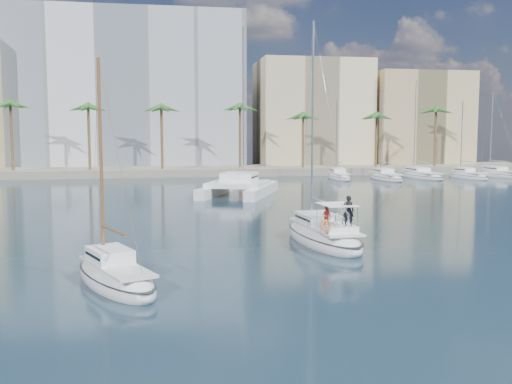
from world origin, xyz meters
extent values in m
plane|color=black|center=(0.00, 0.00, 0.00)|extent=(160.00, 160.00, 0.00)
cube|color=gray|center=(0.00, 61.00, 0.60)|extent=(120.00, 14.00, 1.20)
cube|color=silver|center=(-12.00, 73.00, 14.00)|extent=(42.00, 16.00, 28.00)
cube|color=beige|center=(22.00, 70.00, 10.00)|extent=(20.00, 14.00, 20.00)
cube|color=tan|center=(42.00, 68.00, 9.00)|extent=(18.00, 12.00, 18.00)
cylinder|color=brown|center=(0.00, 57.00, 5.25)|extent=(0.44, 0.44, 10.50)
sphere|color=#2A5E22|center=(0.00, 57.00, 10.50)|extent=(3.60, 3.60, 3.60)
cylinder|color=brown|center=(34.00, 57.00, 5.25)|extent=(0.44, 0.44, 10.50)
sphere|color=#2A5E22|center=(34.00, 57.00, 10.50)|extent=(3.60, 3.60, 3.60)
ellipsoid|color=white|center=(3.70, 0.08, 0.30)|extent=(3.92, 9.97, 2.02)
ellipsoid|color=black|center=(3.70, 0.08, 0.59)|extent=(3.96, 10.06, 0.18)
cube|color=silver|center=(3.72, -0.11, 1.06)|extent=(2.82, 7.47, 0.12)
cube|color=white|center=(3.62, 1.01, 1.42)|extent=(2.35, 3.35, 0.60)
cube|color=black|center=(3.62, 1.01, 1.44)|extent=(2.34, 2.98, 0.14)
cylinder|color=#B7BABF|center=(3.53, 2.13, 7.51)|extent=(0.15, 0.15, 12.77)
cylinder|color=#B7BABF|center=(3.70, 0.17, 2.62)|extent=(0.45, 3.93, 0.11)
cube|color=white|center=(3.88, -1.97, 1.30)|extent=(2.05, 2.58, 0.36)
cube|color=white|center=(3.89, -2.07, 2.67)|extent=(2.05, 2.58, 0.04)
torus|color=silver|center=(3.96, -2.91, 1.97)|extent=(0.96, 0.14, 0.96)
torus|color=#F9600D|center=(2.81, -3.38, 1.67)|extent=(0.64, 0.25, 0.64)
imported|color=black|center=(4.38, -2.68, 2.37)|extent=(0.76, 0.65, 1.77)
imported|color=maroon|center=(3.29, -1.97, 2.04)|extent=(0.68, 0.66, 1.11)
ellipsoid|color=white|center=(-8.32, -8.01, 0.26)|extent=(5.13, 7.80, 1.76)
ellipsoid|color=black|center=(-8.32, -8.01, 0.51)|extent=(5.18, 7.88, 0.18)
cube|color=silver|center=(-8.27, -8.14, 0.93)|extent=(3.76, 5.82, 0.12)
cube|color=white|center=(-8.61, -7.35, 1.29)|extent=(2.42, 2.87, 0.60)
cube|color=black|center=(-8.61, -7.35, 1.31)|extent=(2.33, 2.62, 0.14)
cylinder|color=brown|center=(-8.95, -6.55, 5.61)|extent=(0.15, 0.15, 9.25)
cylinder|color=brown|center=(-8.35, -7.94, 2.49)|extent=(1.30, 2.82, 0.11)
cube|color=white|center=(0.05, 29.20, 0.55)|extent=(5.93, 12.25, 1.10)
cube|color=white|center=(4.84, 27.24, 0.55)|extent=(5.93, 12.25, 1.10)
cube|color=white|center=(2.20, 27.63, 1.30)|extent=(7.99, 8.67, 0.50)
cube|color=white|center=(2.44, 28.22, 2.00)|extent=(4.69, 4.86, 1.00)
cube|color=black|center=(2.44, 28.22, 2.05)|extent=(4.51, 4.40, 0.18)
cylinder|color=#B7BABF|center=(3.17, 29.99, 10.00)|extent=(0.18, 0.18, 16.99)
ellipsoid|color=silver|center=(2.74, 0.86, 0.57)|extent=(0.20, 0.39, 0.18)
sphere|color=silver|center=(2.74, 1.04, 0.59)|extent=(0.10, 0.10, 0.10)
cube|color=gray|center=(2.47, 0.86, 0.60)|extent=(0.44, 0.16, 0.10)
cube|color=gray|center=(3.02, 0.86, 0.60)|extent=(0.44, 0.16, 0.10)
camera|label=1|loc=(-6.35, -33.73, 6.82)|focal=40.00mm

